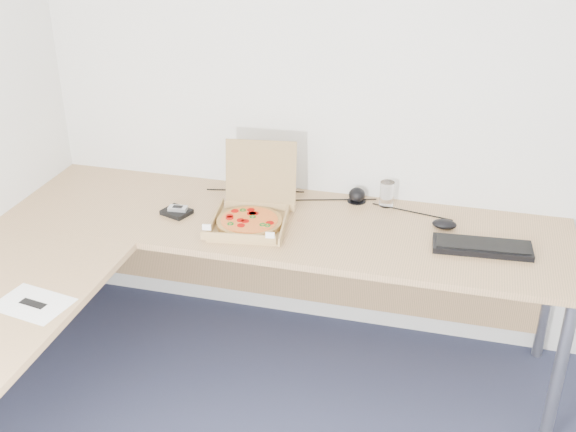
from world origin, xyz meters
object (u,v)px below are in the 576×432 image
(pizza_box, at_px, (251,217))
(drinking_glass, at_px, (387,194))
(keyboard, at_px, (482,247))
(desk, at_px, (180,265))
(wallet, at_px, (177,212))

(pizza_box, bearing_deg, drinking_glass, 24.24)
(pizza_box, xyz_separation_m, drinking_glass, (0.55, 0.35, 0.02))
(drinking_glass, height_order, keyboard, drinking_glass)
(desk, relative_size, keyboard, 6.23)
(desk, xyz_separation_m, wallet, (-0.16, 0.37, 0.04))
(pizza_box, height_order, drinking_glass, pizza_box)
(pizza_box, relative_size, drinking_glass, 3.17)
(keyboard, distance_m, wallet, 1.35)
(desk, height_order, wallet, wallet)
(desk, xyz_separation_m, drinking_glass, (0.74, 0.70, 0.09))
(pizza_box, distance_m, keyboard, 0.99)
(pizza_box, relative_size, keyboard, 0.93)
(pizza_box, xyz_separation_m, wallet, (-0.36, 0.02, -0.03))
(wallet, bearing_deg, drinking_glass, 39.52)
(desk, height_order, pizza_box, pizza_box)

